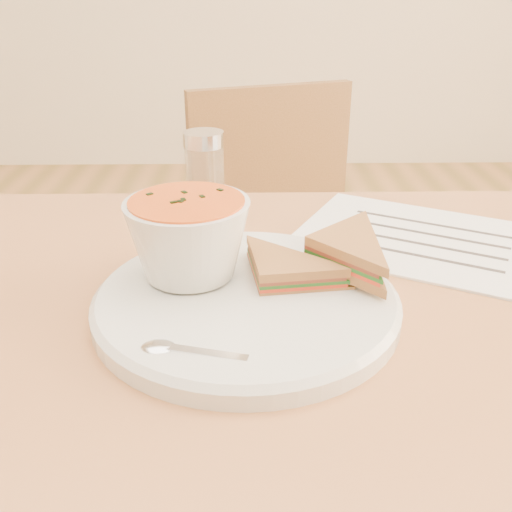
{
  "coord_description": "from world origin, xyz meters",
  "views": [
    {
      "loc": [
        -0.02,
        -0.49,
        1.05
      ],
      "look_at": [
        -0.01,
        0.02,
        0.8
      ],
      "focal_mm": 40.0,
      "sensor_mm": 36.0,
      "label": 1
    }
  ],
  "objects_px": {
    "chair_far": "(298,295)",
    "soup_bowl": "(189,242)",
    "plate": "(246,303)",
    "condiment_shaker": "(205,168)"
  },
  "relations": [
    {
      "from": "chair_far",
      "to": "soup_bowl",
      "type": "height_order",
      "value": "soup_bowl"
    },
    {
      "from": "soup_bowl",
      "to": "condiment_shaker",
      "type": "distance_m",
      "value": 0.27
    },
    {
      "from": "chair_far",
      "to": "condiment_shaker",
      "type": "relative_size",
      "value": 8.06
    },
    {
      "from": "chair_far",
      "to": "condiment_shaker",
      "type": "height_order",
      "value": "condiment_shaker"
    },
    {
      "from": "plate",
      "to": "condiment_shaker",
      "type": "distance_m",
      "value": 0.32
    },
    {
      "from": "plate",
      "to": "soup_bowl",
      "type": "xyz_separation_m",
      "value": [
        -0.06,
        0.03,
        0.05
      ]
    },
    {
      "from": "chair_far",
      "to": "plate",
      "type": "bearing_deg",
      "value": 59.78
    },
    {
      "from": "chair_far",
      "to": "plate",
      "type": "relative_size",
      "value": 2.79
    },
    {
      "from": "plate",
      "to": "chair_far",
      "type": "bearing_deg",
      "value": 79.36
    },
    {
      "from": "chair_far",
      "to": "soup_bowl",
      "type": "bearing_deg",
      "value": 53.65
    }
  ]
}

